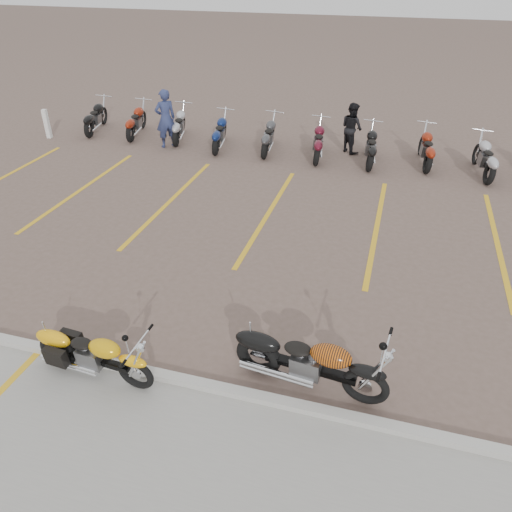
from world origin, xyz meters
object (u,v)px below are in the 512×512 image
Objects in this scene: yellow_cruiser at (93,355)px; flame_cruiser at (307,362)px; person_b at (352,128)px; person_a at (166,119)px; bollard at (47,124)px.

flame_cruiser reaches higher than yellow_cruiser.
yellow_cruiser is at bearing 122.42° from person_b.
yellow_cruiser is at bearing 64.79° from person_a.
person_b is (5.98, 1.24, -0.15)m from person_a.
person_a is (-6.68, 9.42, 0.47)m from flame_cruiser.
person_b is at bearing 81.90° from yellow_cruiser.
flame_cruiser is 1.48× the size of person_b.
yellow_cruiser is 0.86× the size of flame_cruiser.
yellow_cruiser is 12.61m from bollard.
bollard reaches higher than flame_cruiser.
person_a is at bearing 131.51° from flame_cruiser.
flame_cruiser is 10.68m from person_b.
person_b is at bearing 8.59° from bollard.
person_a is 1.19× the size of person_b.
person_b reaches higher than yellow_cruiser.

